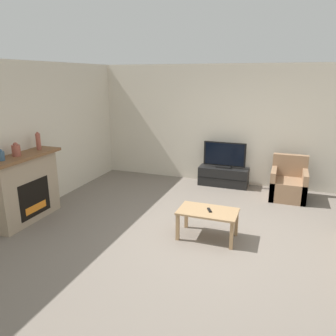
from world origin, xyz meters
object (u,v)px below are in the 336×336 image
(mantel_vase_right, at_px, (38,141))
(armchair, at_px, (288,185))
(mantel_vase_centre_left, at_px, (16,150))
(tv_stand, at_px, (223,176))
(tv, at_px, (224,156))
(fireplace, at_px, (25,188))
(coffee_table, at_px, (208,214))
(mantel_vase_left, at_px, (1,155))
(remote, at_px, (209,210))

(mantel_vase_right, relative_size, armchair, 0.37)
(mantel_vase_centre_left, relative_size, tv_stand, 0.20)
(tv_stand, distance_m, tv, 0.49)
(fireplace, bearing_deg, coffee_table, 8.04)
(mantel_vase_left, xyz_separation_m, remote, (3.10, 0.85, -0.80))
(coffee_table, distance_m, remote, 0.08)
(fireplace, distance_m, mantel_vase_left, 0.78)
(remote, bearing_deg, mantel_vase_left, 168.81)
(mantel_vase_left, distance_m, armchair, 5.35)
(mantel_vase_right, bearing_deg, remote, 0.43)
(mantel_vase_right, height_order, armchair, mantel_vase_right)
(mantel_vase_left, bearing_deg, remote, 15.40)
(tv, distance_m, armchair, 1.50)
(fireplace, height_order, coffee_table, fireplace)
(fireplace, height_order, mantel_vase_left, mantel_vase_left)
(mantel_vase_centre_left, distance_m, mantel_vase_right, 0.52)
(tv_stand, distance_m, armchair, 1.44)
(mantel_vase_left, height_order, armchair, mantel_vase_left)
(mantel_vase_centre_left, xyz_separation_m, mantel_vase_right, (0.00, 0.52, 0.05))
(tv_stand, bearing_deg, tv, -90.00)
(mantel_vase_left, height_order, mantel_vase_centre_left, mantel_vase_centre_left)
(fireplace, distance_m, mantel_vase_right, 0.84)
(tv_stand, bearing_deg, armchair, -13.58)
(coffee_table, relative_size, remote, 5.94)
(mantel_vase_centre_left, xyz_separation_m, tv, (2.83, 3.15, -0.58))
(fireplace, relative_size, tv_stand, 1.25)
(mantel_vase_centre_left, bearing_deg, armchair, 33.58)
(tv, relative_size, remote, 6.25)
(tv_stand, distance_m, coffee_table, 2.63)
(fireplace, distance_m, armchair, 5.05)
(tv_stand, bearing_deg, mantel_vase_right, -137.13)
(tv_stand, xyz_separation_m, tv, (0.00, -0.00, 0.49))
(fireplace, relative_size, mantel_vase_centre_left, 6.09)
(coffee_table, bearing_deg, tv, 95.40)
(mantel_vase_left, bearing_deg, mantel_vase_centre_left, 90.00)
(mantel_vase_right, xyz_separation_m, coffee_table, (3.08, 0.02, -0.94))
(mantel_vase_centre_left, bearing_deg, coffee_table, 9.97)
(mantel_vase_centre_left, bearing_deg, mantel_vase_right, 90.00)
(fireplace, xyz_separation_m, tv, (2.85, 3.05, 0.10))
(mantel_vase_left, height_order, coffee_table, mantel_vase_left)
(fireplace, relative_size, mantel_vase_right, 4.41)
(fireplace, bearing_deg, remote, 8.01)
(tv, bearing_deg, mantel_vase_left, -129.32)
(armchair, bearing_deg, mantel_vase_right, -151.57)
(mantel_vase_right, distance_m, tv, 3.92)
(mantel_vase_centre_left, distance_m, tv, 4.28)
(fireplace, height_order, mantel_vase_centre_left, mantel_vase_centre_left)
(remote, bearing_deg, mantel_vase_right, 153.84)
(mantel_vase_left, relative_size, tv_stand, 0.16)
(mantel_vase_left, distance_m, coffee_table, 3.31)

